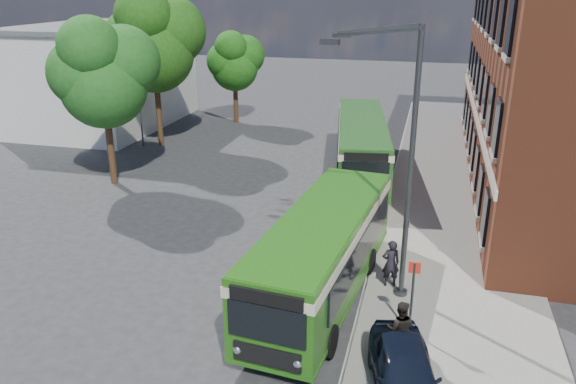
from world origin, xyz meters
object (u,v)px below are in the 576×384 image
(street_lamp, at_px, (399,163))
(bus_front, at_px, (323,248))
(bus_rear, at_px, (362,141))
(parked_car, at_px, (405,373))

(street_lamp, distance_m, bus_front, 3.77)
(bus_front, relative_size, bus_rear, 0.82)
(street_lamp, distance_m, bus_rear, 13.82)
(street_lamp, relative_size, bus_front, 0.89)
(bus_front, height_order, bus_rear, same)
(street_lamp, distance_m, parked_car, 6.46)
(parked_car, bearing_deg, bus_rear, 88.59)
(bus_rear, height_order, parked_car, bus_rear)
(bus_rear, distance_m, parked_car, 18.63)
(bus_rear, relative_size, parked_car, 3.06)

